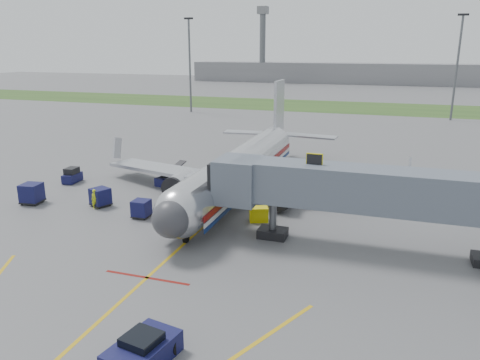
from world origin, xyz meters
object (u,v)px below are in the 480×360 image
(airliner, at_px, (241,167))
(ramp_worker, at_px, (95,199))
(pushback_tug, at_px, (143,351))
(baggage_tug, at_px, (72,176))
(belt_loader, at_px, (170,179))

(airliner, bearing_deg, ramp_worker, -141.38)
(airliner, relative_size, ramp_worker, 19.60)
(airliner, distance_m, ramp_worker, 14.30)
(airliner, xyz_separation_m, pushback_tug, (4.00, -26.75, -2.03))
(airliner, relative_size, pushback_tug, 9.22)
(pushback_tug, distance_m, baggage_tug, 33.37)
(belt_loader, distance_m, ramp_worker, 10.04)
(airliner, bearing_deg, pushback_tug, -81.50)
(baggage_tug, relative_size, ramp_worker, 1.33)
(belt_loader, bearing_deg, airliner, -5.42)
(airliner, bearing_deg, belt_loader, 174.58)
(airliner, xyz_separation_m, baggage_tug, (-18.66, -2.25, -1.92))
(baggage_tug, xyz_separation_m, belt_loader, (10.31, 3.05, -0.21))
(pushback_tug, bearing_deg, baggage_tug, 132.77)
(baggage_tug, bearing_deg, airliner, 6.89)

